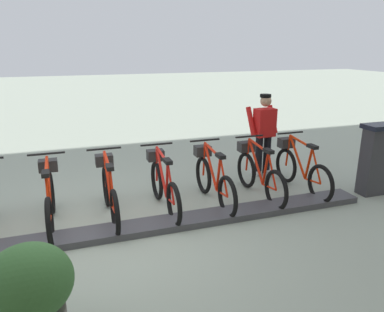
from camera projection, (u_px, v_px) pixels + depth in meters
The scene contains 11 objects.
ground_plane at pixel (100, 237), 5.17m from camera, with size 60.00×60.00×0.00m, color #A2AE9B.
dock_rail_base at pixel (100, 234), 5.16m from camera, with size 0.44×8.54×0.10m, color #47474C.
payment_kiosk at pixel (374, 158), 6.52m from camera, with size 0.36×0.52×1.28m.
bike_docked_0 at pixel (300, 168), 6.75m from camera, with size 1.72×0.54×1.02m.
bike_docked_1 at pixel (258, 173), 6.49m from camera, with size 1.72×0.54×1.02m.
bike_docked_2 at pixel (213, 178), 6.22m from camera, with size 1.72×0.54×1.02m.
bike_docked_3 at pixel (163, 184), 5.95m from camera, with size 1.72×0.54×1.02m.
bike_docked_4 at pixel (109, 191), 5.69m from camera, with size 1.72×0.54×1.02m.
bike_docked_5 at pixel (50, 198), 5.42m from camera, with size 1.72×0.54×1.02m.
worker_near_rack at pixel (264, 132), 7.44m from camera, with size 0.48×0.65×1.66m.
planter_bush at pixel (30, 292), 3.18m from camera, with size 0.76×0.76×0.97m.
Camera 1 is at (-4.79, 0.28, 2.59)m, focal length 34.56 mm.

